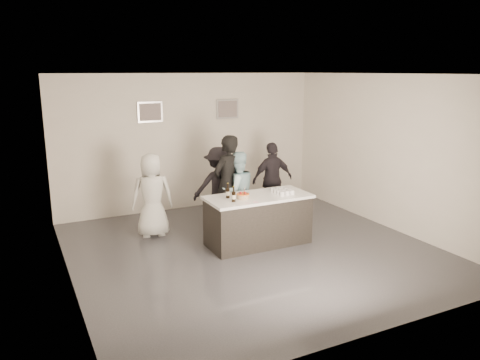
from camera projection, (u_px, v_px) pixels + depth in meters
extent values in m
plane|color=#3D3D42|center=(253.00, 250.00, 8.17)|extent=(6.00, 6.00, 0.00)
plane|color=white|center=(254.00, 74.00, 7.48)|extent=(6.00, 6.00, 0.00)
cube|color=silver|center=(190.00, 142.00, 10.44)|extent=(6.00, 0.04, 3.00)
cube|color=silver|center=(379.00, 214.00, 5.21)|extent=(6.00, 0.04, 3.00)
cube|color=silver|center=(64.00, 185.00, 6.53)|extent=(0.04, 6.00, 3.00)
cube|color=silver|center=(389.00, 152.00, 9.12)|extent=(0.04, 6.00, 3.00)
cube|color=#B2B2B7|center=(150.00, 112.00, 9.87)|extent=(0.54, 0.04, 0.44)
cube|color=#B2B2B7|center=(227.00, 109.00, 10.64)|extent=(0.54, 0.04, 0.44)
cube|color=white|center=(258.00, 220.00, 8.36)|extent=(1.86, 0.86, 0.90)
cylinder|color=orange|center=(243.00, 196.00, 8.07)|extent=(0.23, 0.23, 0.08)
cylinder|color=black|center=(228.00, 191.00, 8.07)|extent=(0.07, 0.07, 0.26)
cylinder|color=black|center=(234.00, 194.00, 7.85)|extent=(0.07, 0.07, 0.26)
cube|color=orange|center=(283.00, 191.00, 8.42)|extent=(0.30, 0.40, 0.08)
cube|color=pink|center=(253.00, 202.00, 7.83)|extent=(0.24, 0.08, 0.01)
imported|color=black|center=(228.00, 184.00, 8.94)|extent=(0.80, 0.67, 1.88)
imported|color=#B3DEEA|center=(237.00, 191.00, 9.03)|extent=(0.78, 0.62, 1.56)
imported|color=silver|center=(152.00, 195.00, 8.71)|extent=(0.85, 0.63, 1.58)
imported|color=#29242B|center=(272.00, 179.00, 9.96)|extent=(0.94, 0.41, 1.59)
imported|color=black|center=(219.00, 186.00, 9.40)|extent=(1.14, 0.85, 1.58)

